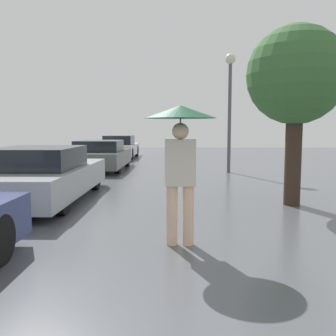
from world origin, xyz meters
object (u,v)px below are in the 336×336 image
parked_car_farthest (120,147)px  tree (296,77)px  street_lamp (230,91)px  pedestrian (180,140)px  parked_car_second (42,175)px  parked_car_third (100,156)px

parked_car_farthest → tree: size_ratio=1.15×
street_lamp → pedestrian: bearing=-102.4°
pedestrian → tree: size_ratio=0.52×
tree → street_lamp: bearing=95.1°
parked_car_farthest → street_lamp: 8.40m
parked_car_second → parked_car_farthest: 11.73m
parked_car_third → street_lamp: bearing=-9.3°
parked_car_third → street_lamp: (4.75, -0.78, 2.34)m
parked_car_second → parked_car_third: size_ratio=1.12×
parked_car_third → street_lamp: 5.35m
parked_car_third → street_lamp: street_lamp is taller
parked_car_farthest → tree: tree is taller
parked_car_farthest → street_lamp: (4.85, -6.45, 2.32)m
pedestrian → street_lamp: 8.68m
pedestrian → parked_car_second: size_ratio=0.41×
pedestrian → parked_car_third: pedestrian is taller
tree → parked_car_farthest: bearing=113.9°
street_lamp → parked_car_farthest: bearing=127.0°
parked_car_third → tree: tree is taller
parked_car_farthest → tree: bearing=-66.1°
parked_car_second → street_lamp: street_lamp is taller
parked_car_third → parked_car_farthest: size_ratio=0.98×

